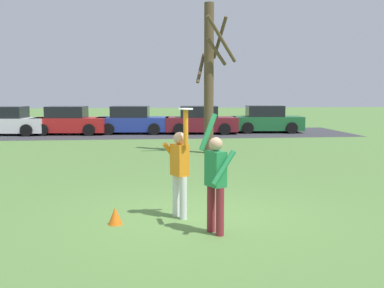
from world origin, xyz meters
name	(u,v)px	position (x,y,z in m)	size (l,w,h in m)	color
ground_plane	(196,217)	(0.00, 0.00, 0.00)	(120.00, 120.00, 0.00)	#567F3D
person_catcher	(180,167)	(-0.31, 0.00, 0.98)	(0.51, 0.59, 2.08)	silver
person_defender	(216,177)	(0.21, -1.05, 0.98)	(0.60, 0.65, 2.04)	maroon
frisbee_disc	(186,109)	(-0.21, -0.20, 2.09)	(0.27, 0.27, 0.02)	white
parked_car_white	(8,122)	(-8.43, 17.89, 0.73)	(4.25, 2.34, 1.59)	white
parked_car_red	(69,122)	(-5.09, 17.83, 0.73)	(4.25, 2.34, 1.59)	red
parked_car_blue	(132,121)	(-1.54, 17.92, 0.73)	(4.25, 2.34, 1.59)	#233893
parked_car_maroon	(201,121)	(2.39, 17.52, 0.73)	(4.25, 2.34, 1.59)	maroon
parked_car_green	(266,120)	(6.38, 17.90, 0.73)	(4.25, 2.34, 1.59)	#1E6633
parking_strip	(138,134)	(-1.24, 17.86, 0.00)	(24.54, 6.40, 0.01)	#38383D
bare_tree_tall	(210,75)	(1.63, 9.12, 3.04)	(1.59, 1.74, 5.79)	brown
field_cone_orange	(115,216)	(-1.52, -0.33, 0.16)	(0.26, 0.26, 0.32)	orange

